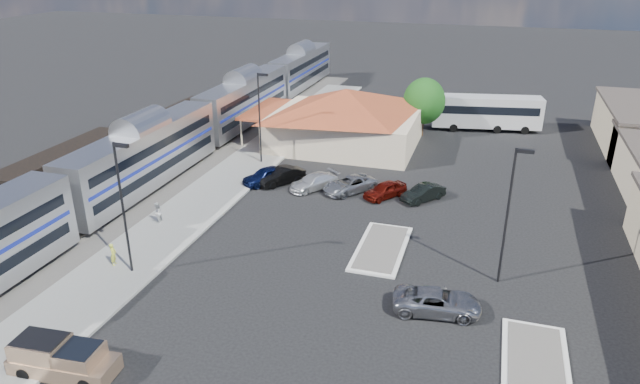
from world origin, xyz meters
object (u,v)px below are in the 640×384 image
(pickup_truck, at_px, (64,359))
(coach_bus, at_px, (486,111))
(station_depot, at_px, (345,117))
(suv, at_px, (437,302))

(pickup_truck, height_order, coach_bus, coach_bus)
(station_depot, xyz_separation_m, suv, (13.19, -28.56, -2.41))
(station_depot, bearing_deg, pickup_truck, -95.72)
(station_depot, relative_size, pickup_truck, 3.38)
(suv, bearing_deg, coach_bus, -9.15)
(station_depot, relative_size, suv, 3.56)
(pickup_truck, relative_size, coach_bus, 0.43)
(pickup_truck, relative_size, suv, 1.05)
(suv, bearing_deg, pickup_truck, 114.75)
(station_depot, bearing_deg, suv, -65.22)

